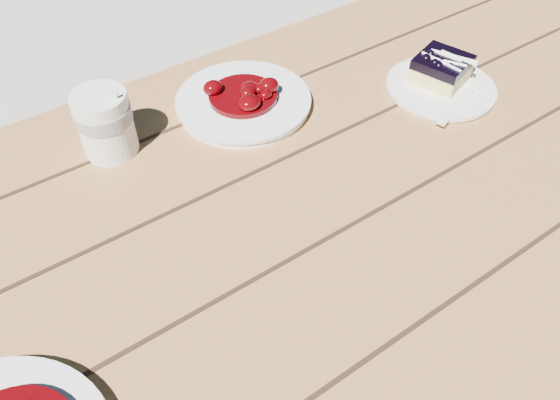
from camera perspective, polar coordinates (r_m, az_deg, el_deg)
picnic_table at (r=0.84m, az=-8.10°, el=-12.37°), size 2.00×1.55×0.75m
dessert_plate at (r=1.00m, az=16.41°, el=11.12°), size 0.18×0.18×0.01m
blueberry_cake at (r=1.00m, az=16.53°, el=13.04°), size 0.10×0.10×0.05m
fork_dessert at (r=0.95m, az=18.04°, el=9.44°), size 0.16×0.07×0.00m
coffee_cup at (r=0.85m, az=-17.78°, el=7.61°), size 0.08×0.08×0.10m
second_plate at (r=0.92m, az=-3.83°, el=10.14°), size 0.22×0.22×0.02m
second_stew at (r=0.91m, az=-3.92°, el=11.61°), size 0.11×0.11×0.04m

